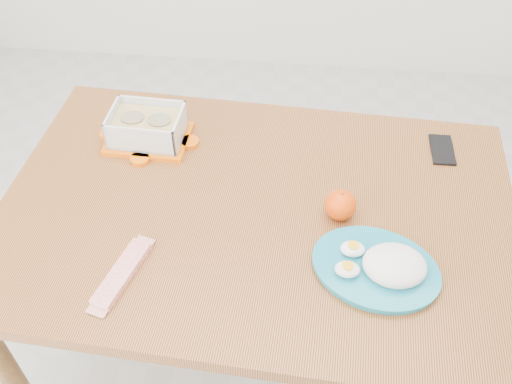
# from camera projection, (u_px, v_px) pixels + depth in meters

# --- Properties ---
(ground) EXTENTS (3.50, 3.50, 0.00)m
(ground) POSITION_uv_depth(u_px,v_px,m) (264.00, 327.00, 2.10)
(ground) COLOR #B7B7B2
(ground) RESTS_ON ground
(dining_table) EXTENTS (1.40, 0.97, 0.75)m
(dining_table) POSITION_uv_depth(u_px,v_px,m) (256.00, 229.00, 1.55)
(dining_table) COLOR #A46A2E
(dining_table) RESTS_ON ground
(food_container) EXTENTS (0.24, 0.19, 0.10)m
(food_container) POSITION_uv_depth(u_px,v_px,m) (147.00, 127.00, 1.65)
(food_container) COLOR orange
(food_container) RESTS_ON dining_table
(orange_fruit) EXTENTS (0.08, 0.08, 0.08)m
(orange_fruit) POSITION_uv_depth(u_px,v_px,m) (341.00, 205.00, 1.44)
(orange_fruit) COLOR #FE5505
(orange_fruit) RESTS_ON dining_table
(rice_plate) EXTENTS (0.37, 0.37, 0.08)m
(rice_plate) POSITION_uv_depth(u_px,v_px,m) (382.00, 265.00, 1.33)
(rice_plate) COLOR teal
(rice_plate) RESTS_ON dining_table
(candy_bar) EXTENTS (0.10, 0.20, 0.02)m
(candy_bar) POSITION_uv_depth(u_px,v_px,m) (122.00, 273.00, 1.33)
(candy_bar) COLOR red
(candy_bar) RESTS_ON dining_table
(smartphone) EXTENTS (0.06, 0.13, 0.01)m
(smartphone) POSITION_uv_depth(u_px,v_px,m) (442.00, 150.00, 1.65)
(smartphone) COLOR black
(smartphone) RESTS_ON dining_table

